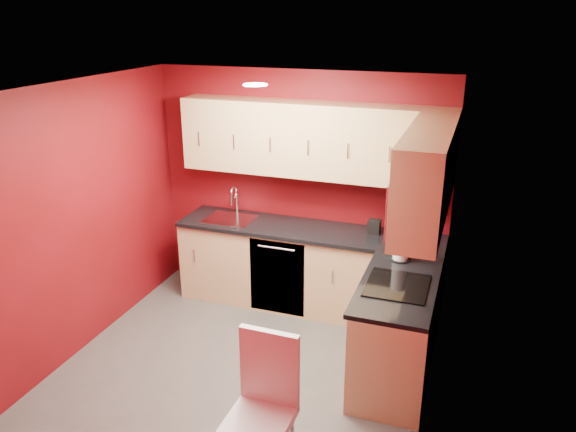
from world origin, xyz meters
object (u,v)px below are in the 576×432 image
Objects in this scene: microwave at (418,202)px; coffee_maker at (396,225)px; dining_chair at (259,413)px; napkin_holder at (374,227)px; paper_towel at (401,244)px; sink at (230,215)px.

microwave is 2.72× the size of coffee_maker.
microwave is at bearing 61.65° from dining_chair.
microwave reaches higher than coffee_maker.
coffee_maker is 0.25m from napkin_holder.
napkin_holder is 2.56m from dining_chair.
paper_towel reaches higher than coffee_maker.
sink is 1.80m from coffee_maker.
coffee_maker is 2.54m from dining_chair.
dining_chair is at bearing -119.39° from microwave.
coffee_maker is 0.52m from paper_towel.
paper_towel is (0.36, -0.57, 0.09)m from napkin_holder.
microwave is 2.39× the size of paper_towel.
dining_chair is (1.31, -2.40, -0.42)m from sink.
paper_towel is at bearing -60.48° from coffee_maker.
paper_towel reaches higher than dining_chair.
paper_towel is 2.10m from dining_chair.
sink is 0.49× the size of dining_chair.
napkin_holder is 0.13× the size of dining_chair.
coffee_maker reaches higher than dining_chair.
sink is at bearing 166.22° from paper_towel.
sink is 2.77m from dining_chair.
sink is 3.87× the size of napkin_holder.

